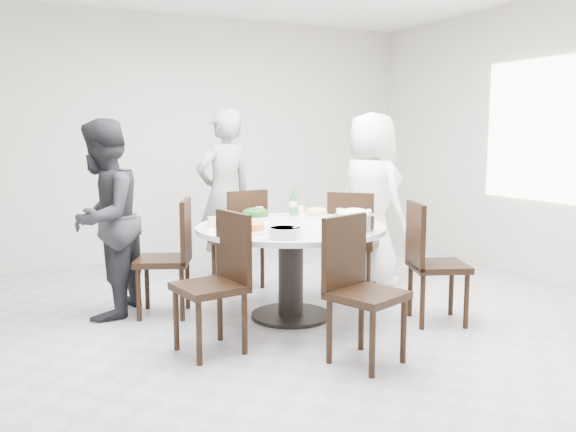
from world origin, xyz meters
name	(u,v)px	position (x,y,z in m)	size (l,w,h in m)	color
floor	(289,332)	(0.00, 0.00, 0.00)	(6.00, 6.00, 0.01)	#A3A2A7
wall_back	(174,139)	(0.00, 3.00, 1.40)	(6.00, 0.01, 2.80)	beige
wall_right	(576,141)	(3.00, 0.00, 1.40)	(0.01, 6.00, 2.80)	beige
window	(576,130)	(2.98, 0.00, 1.50)	(0.04, 2.20, 1.40)	white
dining_table	(291,272)	(0.17, 0.32, 0.38)	(1.50, 1.50, 0.75)	silver
chair_ne	(354,241)	(1.06, 0.77, 0.47)	(0.42, 0.42, 0.95)	black
chair_n	(238,238)	(0.15, 1.40, 0.47)	(0.42, 0.42, 0.95)	black
chair_nw	(163,258)	(-0.72, 0.84, 0.47)	(0.42, 0.42, 0.95)	black
chair_sw	(209,284)	(-0.67, -0.14, 0.47)	(0.42, 0.42, 0.95)	black
chair_s	(367,292)	(0.17, -0.77, 0.47)	(0.42, 0.42, 0.95)	black
chair_se	(438,263)	(1.15, -0.30, 0.47)	(0.42, 0.42, 0.95)	black
diner_right	(371,199)	(1.36, 0.96, 0.83)	(0.82, 0.53, 1.67)	white
diner_middle	(225,195)	(0.16, 1.78, 0.85)	(0.62, 0.41, 1.71)	black
diner_left	(103,219)	(-1.15, 1.02, 0.80)	(0.77, 0.60, 1.59)	black
dish_greens	(256,215)	(0.06, 0.76, 0.79)	(0.28, 0.28, 0.07)	white
dish_pale	(316,214)	(0.56, 0.60, 0.78)	(0.24, 0.24, 0.06)	white
dish_orange	(229,222)	(-0.28, 0.50, 0.78)	(0.25, 0.25, 0.07)	white
dish_redbrown	(351,220)	(0.63, 0.16, 0.79)	(0.29, 0.29, 0.07)	white
dish_tofu	(251,229)	(-0.25, 0.12, 0.78)	(0.26, 0.26, 0.07)	white
rice_bowl	(354,223)	(0.47, -0.14, 0.81)	(0.30, 0.30, 0.13)	silver
soup_bowl	(285,233)	(-0.11, -0.16, 0.79)	(0.24, 0.24, 0.07)	white
beverage_bottle	(293,202)	(0.46, 0.84, 0.87)	(0.07, 0.07, 0.24)	#2C6F37
tea_cups	(255,211)	(0.15, 0.98, 0.79)	(0.07, 0.07, 0.08)	white
chopsticks	(256,215)	(0.15, 0.95, 0.76)	(0.24, 0.04, 0.01)	tan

